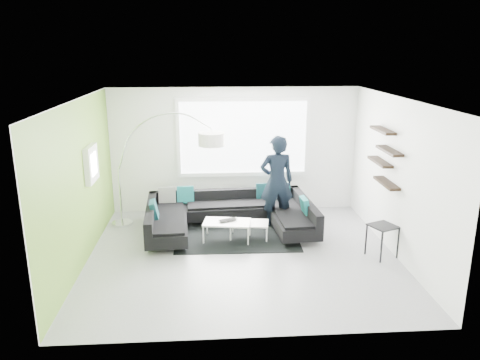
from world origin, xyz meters
name	(u,v)px	position (x,y,z in m)	size (l,w,h in m)	color
ground	(242,255)	(0.00, 0.00, 0.00)	(5.50, 5.50, 0.00)	gray
room_shell	(244,155)	(0.04, 0.21, 1.81)	(5.54, 5.04, 2.82)	white
sectional_sofa	(230,216)	(-0.17, 1.18, 0.31)	(3.44, 2.26, 0.71)	black
rug	(237,235)	(-0.04, 0.92, 0.01)	(2.38, 1.73, 0.01)	black
coffee_table	(238,230)	(-0.02, 0.76, 0.19)	(1.16, 0.68, 0.38)	silver
arc_lamp	(119,170)	(-2.43, 1.71, 1.20)	(2.25, 1.02, 2.40)	silver
side_table	(382,241)	(2.48, -0.21, 0.30)	(0.43, 0.43, 0.59)	black
person	(277,181)	(0.81, 1.43, 0.96)	(0.73, 0.51, 1.93)	black
laptop	(229,221)	(-0.20, 0.71, 0.39)	(0.42, 0.36, 0.03)	black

